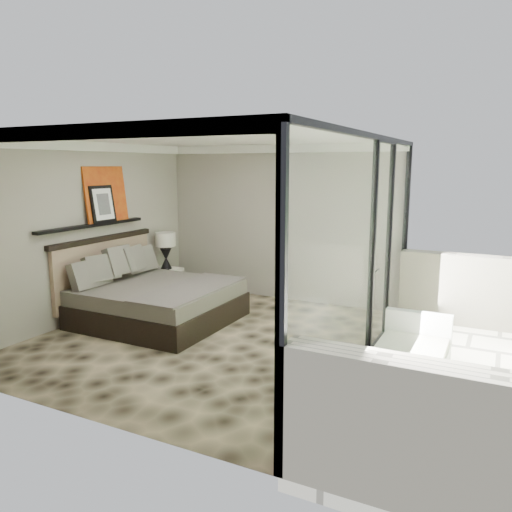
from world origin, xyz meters
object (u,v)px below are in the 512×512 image
at_px(nightstand, 164,282).
at_px(lounger, 407,365).
at_px(bed, 153,299).
at_px(table_lamp, 166,246).

height_order(nightstand, lounger, lounger).
distance_m(bed, nightstand, 1.55).
xyz_separation_m(bed, lounger, (4.03, -0.50, -0.16)).
distance_m(bed, table_lamp, 1.67).
bearing_deg(table_lamp, bed, -60.96).
xyz_separation_m(table_lamp, lounger, (4.79, -1.87, -0.76)).
bearing_deg(table_lamp, nightstand, -131.67).
height_order(bed, nightstand, bed).
bearing_deg(bed, nightstand, 120.74).
height_order(nightstand, table_lamp, table_lamp).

